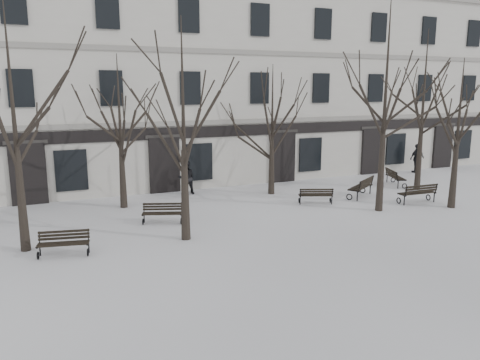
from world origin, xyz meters
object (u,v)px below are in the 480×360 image
tree_0 (12,98)px  tree_2 (386,80)px  bench_1 (316,195)px  bench_3 (162,212)px  tree_1 (183,104)px  bench_2 (418,193)px  bench_4 (362,187)px  tree_3 (459,116)px  bench_0 (64,242)px  bench_5 (395,177)px

tree_0 → tree_2: (14.48, -0.62, 0.64)m
tree_0 → bench_1: tree_0 is taller
tree_0 → bench_3: bearing=14.9°
tree_0 → tree_1: tree_0 is taller
bench_2 → bench_4: size_ratio=0.94×
tree_2 → tree_3: tree_2 is taller
tree_0 → bench_2: size_ratio=4.27×
tree_0 → bench_0: size_ratio=4.82×
bench_3 → bench_4: (10.34, 0.47, 0.11)m
bench_2 → bench_5: 4.16m
bench_1 → tree_1: bearing=42.3°
tree_2 → bench_5: tree_2 is taller
tree_2 → bench_3: 10.97m
bench_0 → bench_5: bearing=26.3°
bench_0 → bench_3: size_ratio=1.00×
tree_1 → bench_3: (-0.26, 2.38, -4.43)m
tree_2 → bench_2: (2.61, 0.35, -5.24)m
tree_3 → bench_4: size_ratio=3.28×
tree_2 → bench_3: size_ratio=5.45×
bench_0 → bench_1: bearing=25.0°
bench_4 → bench_5: size_ratio=1.07×
tree_0 → bench_5: bearing=10.3°
bench_1 → bench_3: bearing=24.1°
tree_2 → bench_1: size_ratio=5.54×
bench_1 → bench_5: bench_5 is taller
tree_2 → bench_5: size_ratio=4.83×
bench_0 → bench_3: 4.59m
bench_2 → bench_1: bearing=-19.5°
tree_0 → bench_2: tree_0 is taller
tree_1 → bench_2: tree_1 is taller
tree_3 → bench_2: (-0.83, 1.25, -3.67)m
tree_3 → bench_0: size_ratio=3.95×
bench_2 → tree_1: bearing=6.0°
tree_1 → bench_2: (11.75, 0.75, -4.36)m
bench_2 → bench_3: bearing=-5.4°
tree_0 → bench_3: size_ratio=4.84×
tree_3 → tree_0: bearing=175.2°
bench_2 → tree_0: bearing=1.4°
tree_1 → tree_2: 9.19m
tree_1 → bench_4: (10.09, 2.85, -4.33)m
tree_0 → bench_2: bearing=-0.9°
bench_3 → bench_5: bench_5 is taller
tree_0 → bench_5: (18.98, 3.44, -4.61)m
tree_2 → bench_5: bearing=42.1°
tree_3 → tree_2: bearing=165.4°
bench_1 → bench_5: size_ratio=0.87×
tree_3 → bench_2: size_ratio=3.50×
bench_0 → bench_1: size_ratio=1.02×
bench_1 → bench_4: bearing=-152.1°
tree_2 → bench_2: size_ratio=4.80×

